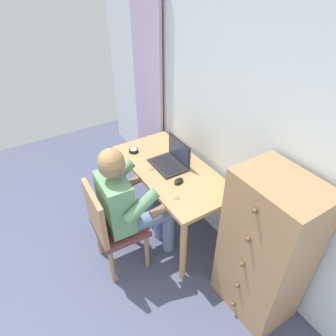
{
  "coord_description": "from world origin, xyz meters",
  "views": [
    {
      "loc": [
        1.49,
        0.64,
        2.3
      ],
      "look_at": [
        -0.24,
        1.73,
        0.83
      ],
      "focal_mm": 31.84,
      "sensor_mm": 36.0,
      "label": 1
    }
  ],
  "objects": [
    {
      "name": "person_seated",
      "position": [
        -0.21,
        1.34,
        0.67
      ],
      "size": [
        0.54,
        0.6,
        1.19
      ],
      "color": "#6B84AD",
      "rests_on": "ground_plane"
    },
    {
      "name": "curtain_panel",
      "position": [
        -1.31,
        2.13,
        1.11
      ],
      "size": [
        0.58,
        0.03,
        2.23
      ],
      "primitive_type": "cube",
      "color": "#B29EBC",
      "rests_on": "ground_plane"
    },
    {
      "name": "chair",
      "position": [
        -0.21,
        1.16,
        0.49
      ],
      "size": [
        0.44,
        0.42,
        0.88
      ],
      "color": "brown",
      "rests_on": "ground_plane"
    },
    {
      "name": "desk",
      "position": [
        -0.34,
        1.83,
        0.62
      ],
      "size": [
        1.25,
        0.61,
        0.73
      ],
      "color": "tan",
      "rests_on": "ground_plane"
    },
    {
      "name": "laptop",
      "position": [
        -0.39,
        1.85,
        0.78
      ],
      "size": [
        0.34,
        0.25,
        0.24
      ],
      "color": "#232326",
      "rests_on": "desk"
    },
    {
      "name": "dresser",
      "position": [
        0.7,
        1.94,
        0.61
      ],
      "size": [
        0.55,
        0.44,
        1.23
      ],
      "color": "#9E754C",
      "rests_on": "ground_plane"
    },
    {
      "name": "computer_mouse",
      "position": [
        -0.13,
        1.76,
        0.75
      ],
      "size": [
        0.09,
        0.11,
        0.03
      ],
      "primitive_type": "ellipsoid",
      "rotation": [
        0.0,
        0.0,
        0.33
      ],
      "color": "black",
      "rests_on": "desk"
    },
    {
      "name": "wall_back",
      "position": [
        0.0,
        2.2,
        1.25
      ],
      "size": [
        4.8,
        0.05,
        2.5
      ],
      "primitive_type": "cube",
      "color": "silver",
      "rests_on": "ground_plane"
    },
    {
      "name": "desk_clock",
      "position": [
        -0.77,
        1.66,
        0.75
      ],
      "size": [
        0.09,
        0.09,
        0.03
      ],
      "color": "black",
      "rests_on": "desk"
    }
  ]
}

